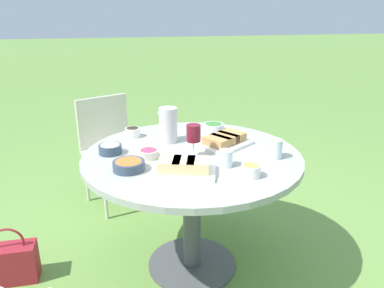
{
  "coord_description": "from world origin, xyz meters",
  "views": [
    {
      "loc": [
        0.42,
        1.97,
        1.58
      ],
      "look_at": [
        0.0,
        0.0,
        0.84
      ],
      "focal_mm": 35.0,
      "sensor_mm": 36.0,
      "label": 1
    }
  ],
  "objects_px": {
    "water_pitcher": "(168,125)",
    "handbag": "(11,263)",
    "wine_glass": "(194,134)",
    "dining_table": "(192,173)",
    "chair_near_left": "(110,142)"
  },
  "relations": [
    {
      "from": "chair_near_left",
      "to": "wine_glass",
      "type": "height_order",
      "value": "wine_glass"
    },
    {
      "from": "water_pitcher",
      "to": "chair_near_left",
      "type": "bearing_deg",
      "value": -64.43
    },
    {
      "from": "dining_table",
      "to": "water_pitcher",
      "type": "bearing_deg",
      "value": -66.79
    },
    {
      "from": "dining_table",
      "to": "handbag",
      "type": "bearing_deg",
      "value": -4.5
    },
    {
      "from": "chair_near_left",
      "to": "wine_glass",
      "type": "bearing_deg",
      "value": 114.35
    },
    {
      "from": "dining_table",
      "to": "wine_glass",
      "type": "distance_m",
      "value": 0.26
    },
    {
      "from": "water_pitcher",
      "to": "wine_glass",
      "type": "relative_size",
      "value": 1.18
    },
    {
      "from": "water_pitcher",
      "to": "handbag",
      "type": "bearing_deg",
      "value": 8.55
    },
    {
      "from": "chair_near_left",
      "to": "water_pitcher",
      "type": "height_order",
      "value": "water_pitcher"
    },
    {
      "from": "chair_near_left",
      "to": "water_pitcher",
      "type": "distance_m",
      "value": 0.94
    },
    {
      "from": "water_pitcher",
      "to": "wine_glass",
      "type": "xyz_separation_m",
      "value": [
        -0.1,
        0.28,
        0.02
      ]
    },
    {
      "from": "handbag",
      "to": "water_pitcher",
      "type": "bearing_deg",
      "value": -171.45
    },
    {
      "from": "chair_near_left",
      "to": "wine_glass",
      "type": "relative_size",
      "value": 4.76
    },
    {
      "from": "dining_table",
      "to": "wine_glass",
      "type": "relative_size",
      "value": 6.79
    },
    {
      "from": "dining_table",
      "to": "handbag",
      "type": "relative_size",
      "value": 3.45
    }
  ]
}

